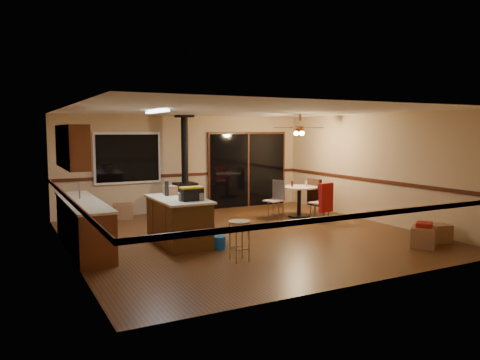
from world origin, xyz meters
TOP-DOWN VIEW (x-y plane):
  - floor at (0.00, 0.00)m, footprint 7.00×7.00m
  - ceiling at (0.00, 0.00)m, footprint 7.00×7.00m
  - wall_back at (0.00, 3.50)m, footprint 7.00×0.00m
  - wall_front at (0.00, -3.50)m, footprint 7.00×0.00m
  - wall_left at (-3.50, 0.00)m, footprint 0.00×7.00m
  - wall_right at (3.50, 0.00)m, footprint 0.00×7.00m
  - chair_rail at (0.00, 0.00)m, footprint 7.00×7.00m
  - window at (-1.60, 3.45)m, footprint 1.72×0.10m
  - sliding_door at (1.90, 3.45)m, footprint 2.52×0.10m
  - lower_cabinets at (-3.20, 0.50)m, footprint 0.60×3.00m
  - countertop at (-3.20, 0.50)m, footprint 0.64×3.04m
  - upper_cabinets at (-3.33, 0.70)m, footprint 0.35×2.00m
  - kitchen_island at (-1.50, 0.00)m, footprint 0.88×1.68m
  - wood_stove at (-0.20, 3.05)m, footprint 0.55×0.50m
  - ceiling_fan at (2.23, 1.31)m, footprint 0.24×0.24m
  - fluorescent_strip at (-1.80, 0.30)m, footprint 0.10×1.20m
  - toolbox_grey at (-1.39, -0.37)m, footprint 0.51×0.38m
  - toolbox_black at (-1.39, -0.43)m, footprint 0.42×0.22m
  - toolbox_yellow_lid at (-1.39, -0.43)m, footprint 0.43×0.23m
  - box_on_island at (-1.48, 0.53)m, footprint 0.24×0.30m
  - bottle_dark at (-1.60, 0.40)m, footprint 0.11×0.11m
  - bottle_pink at (-1.18, -0.11)m, footprint 0.09×0.09m
  - bottle_white at (-1.56, 0.43)m, footprint 0.07×0.07m
  - bar_stool at (-1.00, -1.60)m, footprint 0.48×0.48m
  - blue_bucket at (-0.98, -0.70)m, footprint 0.37×0.37m
  - dining_table at (2.23, 1.31)m, footprint 0.92×0.92m
  - glass_red at (2.08, 1.41)m, footprint 0.06×0.06m
  - glass_cream at (2.41, 1.26)m, footprint 0.06×0.06m
  - chair_left at (1.63, 1.44)m, footprint 0.50×0.50m
  - chair_near at (2.38, 0.44)m, footprint 0.52×0.55m
  - chair_right at (2.75, 1.34)m, footprint 0.51×0.47m
  - box_under_window at (-1.84, 3.10)m, footprint 0.55×0.47m
  - box_corner_a at (2.53, -2.38)m, footprint 0.65×0.63m
  - box_corner_b at (3.10, -2.22)m, footprint 0.52×0.48m
  - box_small_red at (2.53, -2.38)m, footprint 0.43×0.41m

SIDE VIEW (x-z plane):
  - floor at x=0.00m, z-range 0.00..0.00m
  - blue_bucket at x=-0.98m, z-range 0.00..0.24m
  - box_corner_b at x=3.10m, z-range 0.00..0.35m
  - box_corner_a at x=2.53m, z-range 0.00..0.38m
  - box_under_window at x=-1.84m, z-range 0.00..0.39m
  - bar_stool at x=-1.00m, z-range 0.00..0.68m
  - box_small_red at x=2.53m, z-range 0.38..0.47m
  - lower_cabinets at x=-3.20m, z-range 0.00..0.86m
  - kitchen_island at x=-1.50m, z-range 0.00..0.90m
  - dining_table at x=2.23m, z-range 0.14..0.92m
  - chair_left at x=1.63m, z-range 0.33..0.85m
  - chair_near at x=2.38m, z-range 0.25..0.95m
  - chair_right at x=2.75m, z-range 0.25..0.95m
  - wood_stove at x=-0.20m, z-range -0.53..1.99m
  - glass_cream at x=2.41m, z-range 0.78..0.92m
  - glass_red at x=2.08m, z-range 0.78..0.92m
  - countertop at x=-3.20m, z-range 0.86..0.90m
  - toolbox_grey at x=-1.39m, z-range 0.90..1.04m
  - bottle_white at x=-1.56m, z-range 0.90..1.08m
  - box_on_island at x=-1.48m, z-range 0.90..1.08m
  - chair_rail at x=0.00m, z-range 0.96..1.04m
  - bottle_pink at x=-1.18m, z-range 0.90..1.12m
  - toolbox_black at x=-1.39m, z-range 0.90..1.13m
  - bottle_dark at x=-1.60m, z-range 0.90..1.20m
  - sliding_door at x=1.90m, z-range 0.00..2.10m
  - toolbox_yellow_lid at x=-1.39m, z-range 1.13..1.16m
  - wall_back at x=0.00m, z-range -2.20..4.80m
  - wall_front at x=0.00m, z-range -2.20..4.80m
  - wall_left at x=-3.50m, z-range -2.20..4.80m
  - wall_right at x=3.50m, z-range -2.20..4.80m
  - window at x=-1.60m, z-range 0.84..2.16m
  - upper_cabinets at x=-3.33m, z-range 1.50..2.30m
  - ceiling_fan at x=2.23m, z-range 1.94..2.49m
  - fluorescent_strip at x=-1.80m, z-range 2.54..2.58m
  - ceiling at x=0.00m, z-range 2.60..2.60m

